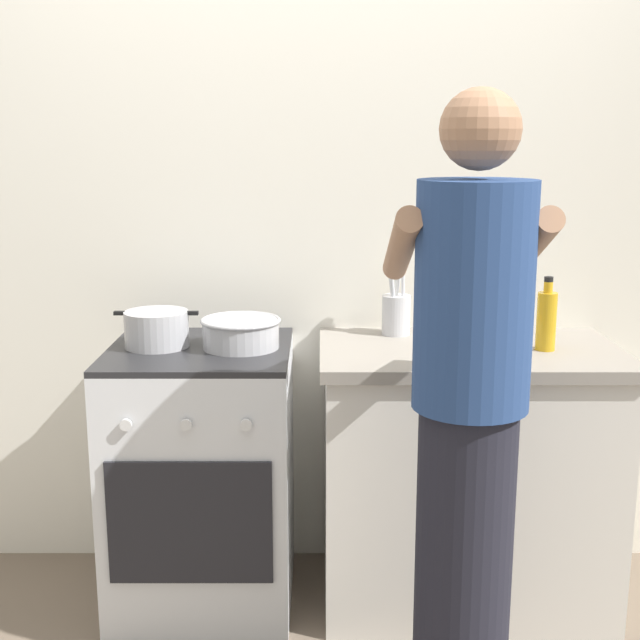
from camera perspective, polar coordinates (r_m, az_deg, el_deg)
ground at (r=3.00m, az=-1.02°, el=-19.56°), size 6.00×6.00×0.00m
back_wall at (r=3.07m, az=2.82°, el=6.08°), size 3.20×0.10×2.50m
countertop at (r=2.96m, az=9.87°, el=-10.28°), size 1.00×0.60×0.90m
stove_range at (r=2.95m, az=-7.93°, el=-10.39°), size 0.60×0.62×0.90m
pot at (r=2.83m, az=-11.00°, el=-0.60°), size 0.28×0.21×0.12m
mixing_bowl at (r=2.78m, az=-5.37°, el=-0.80°), size 0.27×0.27×0.10m
utensil_crock at (r=2.96m, az=5.21°, el=0.95°), size 0.10×0.10×0.33m
spice_bottle at (r=2.77m, az=10.91°, el=-1.33°), size 0.04×0.04×0.08m
oil_bottle at (r=2.82m, az=15.14°, el=0.03°), size 0.06×0.06×0.24m
person at (r=2.23m, az=10.06°, el=-6.75°), size 0.41×0.50×1.70m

